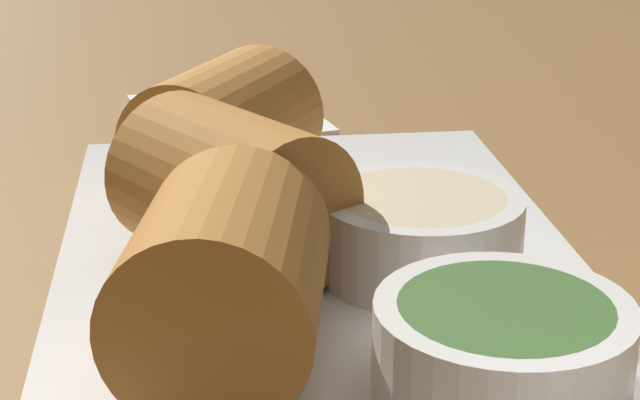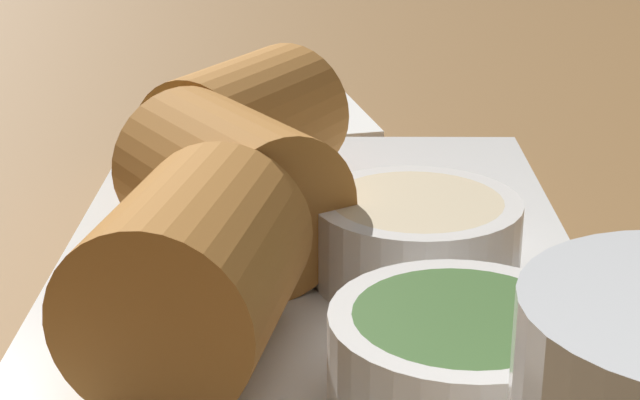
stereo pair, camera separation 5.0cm
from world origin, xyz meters
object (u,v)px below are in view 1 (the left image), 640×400
dipping_bowl_near (419,229)px  napkin (228,116)px  dipping_bowl_far (503,348)px  serving_plate (320,276)px

dipping_bowl_near → napkin: bearing=-166.2°
dipping_bowl_near → dipping_bowl_far: same height
dipping_bowl_near → dipping_bowl_far: size_ratio=1.00×
serving_plate → dipping_bowl_far: bearing=21.1°
dipping_bowl_near → dipping_bowl_far: 9.62cm
dipping_bowl_near → napkin: size_ratio=0.57×
serving_plate → dipping_bowl_far: (11.08, 4.28, 2.47)cm
dipping_bowl_far → napkin: 36.69cm
dipping_bowl_near → napkin: dipping_bowl_near is taller
dipping_bowl_near → dipping_bowl_far: (9.60, 0.60, 0.00)cm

